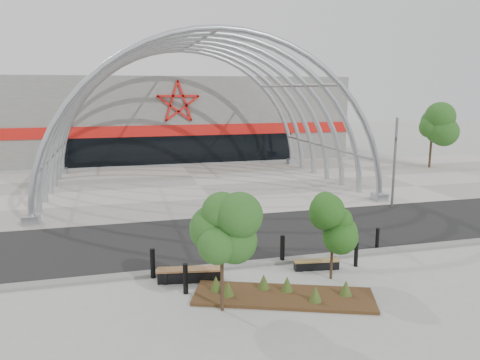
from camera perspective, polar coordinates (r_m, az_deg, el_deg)
The scene contains 18 objects.
ground at distance 19.19m, azimuth 3.11°, elevation -9.88°, with size 140.00×140.00×0.00m, color #989893.
road at distance 22.35m, azimuth 0.33°, elevation -6.77°, with size 140.00×7.00×0.02m, color black.
forecourt at distance 33.71m, azimuth -5.02°, elevation -0.68°, with size 60.00×17.00×0.04m, color gray.
kerb at distance 18.95m, azimuth 3.35°, elevation -9.97°, with size 60.00×0.50×0.12m, color slate.
arena_building at distance 50.87m, azimuth -8.62°, elevation 7.71°, with size 34.00×15.24×8.00m.
vault_canopy at distance 33.71m, azimuth -5.02°, elevation -0.68°, with size 20.80×15.80×20.36m.
planting_bed at distance 16.09m, azimuth 5.03°, elevation -13.61°, with size 6.21×3.84×0.63m.
signal_pole at distance 28.61m, azimuth 18.33°, elevation 2.23°, with size 0.40×0.72×5.24m.
street_tree_0 at distance 14.34m, azimuth -2.25°, elevation -6.64°, with size 1.52×1.52×3.48m.
street_tree_1 at distance 17.16m, azimuth 11.28°, elevation -5.00°, with size 1.28×1.28×3.02m.
bench_0 at distance 17.33m, azimuth -6.15°, elevation -11.45°, with size 2.39×0.89×0.49m.
bench_1 at distance 18.56m, azimuth 9.30°, elevation -10.16°, with size 1.81×0.62×0.37m.
bollard_0 at distance 17.71m, azimuth -10.59°, elevation -9.96°, with size 0.18×0.18×1.12m, color black.
bollard_1 at distance 16.28m, azimuth -6.66°, elevation -11.88°, with size 0.17×0.17×1.06m, color black.
bollard_2 at distance 18.94m, azimuth 5.19°, elevation -8.38°, with size 0.18×0.18×1.13m, color black.
bollard_3 at distance 19.06m, azimuth 13.97°, elevation -8.79°, with size 0.16×0.16×0.98m, color black.
bollard_4 at distance 21.21m, azimuth 16.39°, elevation -6.89°, with size 0.15×0.15×0.96m, color black.
bg_tree_1 at distance 44.05m, azimuth 22.46°, elevation 6.84°, with size 2.70×2.70×5.91m.
Camera 1 is at (-5.58, -17.03, 6.85)m, focal length 35.00 mm.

